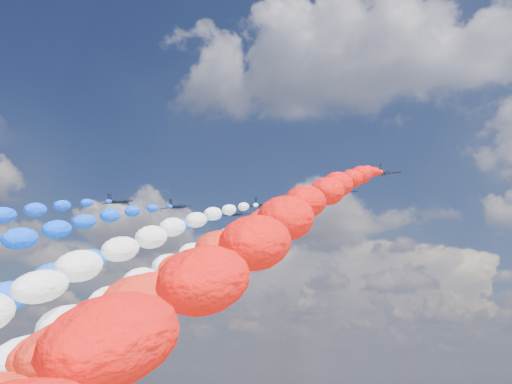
% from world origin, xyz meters
% --- Properties ---
extents(jet_0, '(8.69, 11.49, 5.03)m').
position_xyz_m(jet_0, '(-33.77, -5.92, 88.59)').
color(jet_0, black).
extents(jet_1, '(8.12, 11.09, 5.03)m').
position_xyz_m(jet_1, '(-21.70, 3.53, 88.59)').
color(jet_1, black).
extents(jet_2, '(8.42, 11.31, 5.03)m').
position_xyz_m(jet_2, '(-10.20, 16.30, 88.59)').
color(jet_2, black).
extents(trail_2, '(5.85, 122.62, 53.15)m').
position_xyz_m(trail_2, '(-10.20, -46.50, 63.78)').
color(trail_2, '#1551FF').
extents(jet_3, '(8.28, 11.20, 5.03)m').
position_xyz_m(jet_3, '(-0.40, 9.32, 88.59)').
color(jet_3, black).
extents(trail_3, '(5.85, 122.62, 53.15)m').
position_xyz_m(trail_3, '(-0.40, -53.48, 63.78)').
color(trail_3, white).
extents(jet_4, '(8.11, 11.08, 5.03)m').
position_xyz_m(jet_4, '(0.24, 24.86, 88.59)').
color(jet_4, black).
extents(trail_4, '(5.85, 122.62, 53.15)m').
position_xyz_m(trail_4, '(0.24, -37.94, 63.78)').
color(trail_4, silver).
extents(jet_5, '(8.69, 11.49, 5.03)m').
position_xyz_m(jet_5, '(11.52, 15.29, 88.59)').
color(jet_5, black).
extents(trail_5, '(5.85, 122.62, 53.15)m').
position_xyz_m(trail_5, '(11.52, -47.51, 63.78)').
color(trail_5, red).
extents(jet_6, '(8.33, 11.24, 5.03)m').
position_xyz_m(jet_6, '(21.91, 4.15, 88.59)').
color(jet_6, black).
extents(trail_6, '(5.85, 122.62, 53.15)m').
position_xyz_m(trail_6, '(21.91, -58.66, 63.78)').
color(trail_6, red).
extents(jet_7, '(8.48, 11.34, 5.03)m').
position_xyz_m(jet_7, '(33.39, -7.67, 88.59)').
color(jet_7, black).
extents(trail_7, '(5.85, 122.62, 53.15)m').
position_xyz_m(trail_7, '(33.39, -70.47, 63.78)').
color(trail_7, red).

